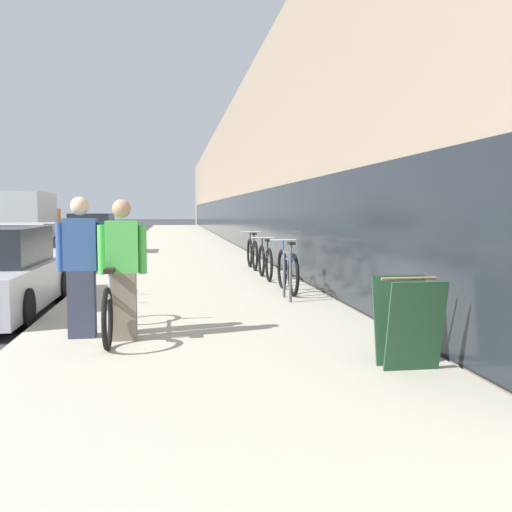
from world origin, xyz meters
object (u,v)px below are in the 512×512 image
(cruiser_bike_nearest, at_px, (288,271))
(vintage_roadster_curbside, at_px, (56,260))
(parked_sedan_far, at_px, (92,237))
(cruiser_bike_middle, at_px, (265,262))
(moving_truck, at_px, (28,217))
(bike_rack_hoop, at_px, (287,270))
(tandem_bicycle, at_px, (114,305))
(cruiser_bike_farthest, at_px, (252,254))
(person_rider, at_px, (123,270))
(person_bystander, at_px, (81,267))
(sandwich_board_sign, at_px, (408,322))

(cruiser_bike_nearest, relative_size, vintage_roadster_curbside, 0.47)
(parked_sedan_far, bearing_deg, cruiser_bike_nearest, -65.58)
(cruiser_bike_middle, relative_size, vintage_roadster_curbside, 0.45)
(moving_truck, bearing_deg, bike_rack_hoop, -67.09)
(tandem_bicycle, bearing_deg, cruiser_bike_farthest, 69.98)
(cruiser_bike_nearest, relative_size, moving_truck, 0.28)
(person_rider, bearing_deg, tandem_bicycle, 114.99)
(cruiser_bike_nearest, bearing_deg, tandem_bicycle, -130.74)
(person_bystander, bearing_deg, tandem_bicycle, 10.50)
(cruiser_bike_farthest, relative_size, moving_truck, 0.27)
(moving_truck, bearing_deg, tandem_bicycle, -74.49)
(vintage_roadster_curbside, height_order, moving_truck, moving_truck)
(cruiser_bike_middle, bearing_deg, moving_truck, 116.21)
(tandem_bicycle, bearing_deg, vintage_roadster_curbside, 105.46)
(person_rider, distance_m, person_bystander, 0.55)
(sandwich_board_sign, distance_m, moving_truck, 29.29)
(person_rider, height_order, vintage_roadster_curbside, person_rider)
(parked_sedan_far, xyz_separation_m, moving_truck, (-4.89, 11.03, 0.64))
(cruiser_bike_nearest, height_order, vintage_roadster_curbside, cruiser_bike_nearest)
(person_bystander, bearing_deg, cruiser_bike_farthest, 67.73)
(tandem_bicycle, xyz_separation_m, moving_truck, (-7.09, 25.55, 0.83))
(person_rider, xyz_separation_m, bike_rack_hoop, (2.55, 2.71, -0.33))
(bike_rack_hoop, height_order, parked_sedan_far, parked_sedan_far)
(moving_truck, bearing_deg, sandwich_board_sign, -69.84)
(bike_rack_hoop, bearing_deg, parked_sedan_far, 112.02)
(person_rider, height_order, person_bystander, person_bystander)
(bike_rack_hoop, relative_size, vintage_roadster_curbside, 0.21)
(tandem_bicycle, relative_size, cruiser_bike_nearest, 1.26)
(parked_sedan_far, height_order, moving_truck, moving_truck)
(sandwich_board_sign, distance_m, vintage_roadster_curbside, 11.62)
(cruiser_bike_nearest, height_order, cruiser_bike_farthest, cruiser_bike_nearest)
(vintage_roadster_curbside, bearing_deg, parked_sedan_far, 88.91)
(person_rider, xyz_separation_m, parked_sedan_far, (-2.34, 14.79, -0.28))
(bike_rack_hoop, xyz_separation_m, parked_sedan_far, (-4.89, 12.08, 0.05))
(person_rider, relative_size, person_bystander, 0.98)
(cruiser_bike_nearest, bearing_deg, vintage_roadster_curbside, 135.72)
(tandem_bicycle, height_order, person_bystander, person_bystander)
(sandwich_board_sign, distance_m, parked_sedan_far, 17.25)
(tandem_bicycle, height_order, cruiser_bike_middle, cruiser_bike_middle)
(person_bystander, height_order, cruiser_bike_middle, person_bystander)
(cruiser_bike_farthest, bearing_deg, tandem_bicycle, -110.02)
(parked_sedan_far, distance_m, moving_truck, 12.08)
(vintage_roadster_curbside, xyz_separation_m, parked_sedan_far, (0.12, 6.12, 0.31))
(bike_rack_hoop, relative_size, cruiser_bike_farthest, 0.48)
(bike_rack_hoop, relative_size, cruiser_bike_middle, 0.48)
(moving_truck, bearing_deg, person_bystander, -75.32)
(person_rider, distance_m, cruiser_bike_middle, 6.35)
(tandem_bicycle, xyz_separation_m, cruiser_bike_middle, (2.79, 5.47, 0.01))
(person_rider, relative_size, vintage_roadster_curbside, 0.43)
(cruiser_bike_nearest, bearing_deg, person_bystander, -133.67)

